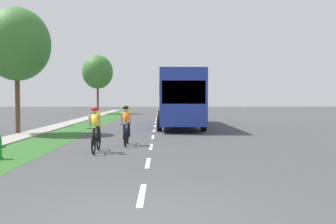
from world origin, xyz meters
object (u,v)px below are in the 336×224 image
cyclist_trailing (126,125)px  suv_red (171,107)px  bus_blue (179,97)px  street_tree_far (98,72)px  cyclist_lead (96,129)px  pickup_black (168,106)px  street_tree_near (17,44)px

cyclist_trailing → suv_red: (2.47, 26.47, 0.14)m
bus_blue → street_tree_far: 23.14m
cyclist_lead → bus_blue: bus_blue is taller
cyclist_lead → street_tree_far: bearing=99.0°
suv_red → street_tree_far: size_ratio=0.67×
cyclist_trailing → cyclist_lead: bearing=-113.1°
cyclist_trailing → pickup_black: (2.41, 37.85, 0.02)m
cyclist_lead → bus_blue: 12.89m
cyclist_trailing → pickup_black: 37.92m
bus_blue → street_tree_near: bearing=-148.7°
cyclist_lead → suv_red: suv_red is taller
suv_red → street_tree_far: (-8.64, 5.09, 4.06)m
street_tree_far → pickup_black: bearing=36.2°
pickup_black → street_tree_near: street_tree_near is taller
pickup_black → street_tree_near: bearing=-104.6°
suv_red → cyclist_lead: bearing=-96.7°
cyclist_trailing → street_tree_near: (-6.12, 5.07, 3.87)m
cyclist_lead → street_tree_near: street_tree_near is taller
cyclist_lead → cyclist_trailing: same height
pickup_black → street_tree_near: size_ratio=0.77×
cyclist_trailing → street_tree_far: 32.42m
pickup_black → bus_blue: bearing=-89.7°
cyclist_lead → pickup_black: 40.02m
cyclist_lead → cyclist_trailing: size_ratio=1.00×
cyclist_lead → street_tree_near: bearing=126.5°
cyclist_lead → street_tree_far: size_ratio=0.24×
cyclist_lead → street_tree_far: (-5.30, 33.59, 4.19)m
street_tree_near → street_tree_far: 26.49m
pickup_black → street_tree_far: 11.43m
cyclist_trailing → street_tree_far: (-6.17, 31.55, 4.19)m
bus_blue → street_tree_near: street_tree_near is taller
suv_red → street_tree_near: (-8.59, -21.40, 3.73)m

